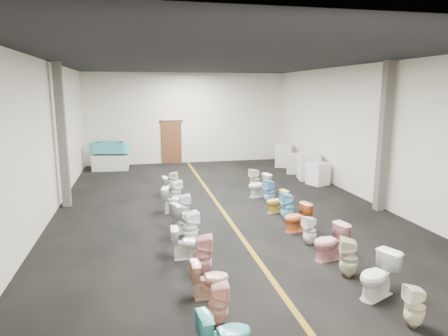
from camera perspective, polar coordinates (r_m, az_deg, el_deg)
The scene contains 40 objects.
floor at distance 12.88m, azimuth -0.77°, elevation -5.39°, with size 16.00×16.00×0.00m, color black.
ceiling at distance 12.38m, azimuth -0.82°, elevation 15.01°, with size 16.00×16.00×0.00m, color black.
wall_back at distance 20.30m, azimuth -5.34°, elevation 7.08°, with size 10.00×10.00×0.00m, color beige.
wall_front at distance 4.99m, azimuth 17.99°, elevation -5.82°, with size 10.00×10.00×0.00m, color beige.
wall_left at distance 12.44m, azimuth -24.03°, elevation 3.66°, with size 16.00×16.00×0.00m, color beige.
wall_right at distance 14.29m, azimuth 19.34°, elevation 4.83°, with size 16.00×16.00×0.00m, color beige.
aisle_stripe at distance 12.88m, azimuth -0.77°, elevation -5.37°, with size 0.12×15.60×0.01m, color #7D5C12.
back_door at distance 20.28m, azimuth -7.51°, elevation 3.62°, with size 1.00×0.10×2.10m, color #562D19.
door_frame at distance 20.18m, azimuth -7.58°, elevation 6.64°, with size 1.15×0.08×0.10m, color #331C11.
column_left at distance 13.37m, azimuth -22.14°, elevation 4.25°, with size 0.25×0.25×4.50m, color #59544C.
column_right at distance 12.90m, azimuth 21.85°, elevation 4.05°, with size 0.25×0.25×4.50m, color #59544C.
display_table at distance 19.23m, azimuth -15.91°, elevation 0.79°, with size 1.59×0.80×0.71m, color silver.
bathtub at distance 19.12m, azimuth -16.02°, elevation 2.90°, with size 1.83×0.93×0.55m.
appliance_crate_a at distance 16.04m, azimuth 13.31°, elevation -0.79°, with size 0.67×0.67×0.87m, color silver.
appliance_crate_b at distance 16.82m, azimuth 12.02°, elevation 0.23°, with size 0.81×0.81×1.11m, color silver.
appliance_crate_c at distance 18.09m, azimuth 10.22°, elevation 0.65°, with size 0.76×0.76×0.86m, color silver.
appliance_crate_d at distance 19.48m, azimuth 8.50°, elevation 1.79°, with size 0.76×0.76×1.09m, color silver.
toilet_left_0 at distance 5.87m, azimuth 0.13°, elevation -22.80°, with size 0.42×0.74×0.76m, color teal.
toilet_left_1 at distance 6.62m, azimuth -0.81°, elevation -18.85°, with size 0.32×0.32×0.70m, color #F4AC95.
toilet_left_2 at distance 7.38m, azimuth -2.03°, elevation -15.51°, with size 0.39×0.68×0.70m, color #EEB296.
toilet_left_3 at distance 8.12m, azimuth -3.09°, elevation -12.35°, with size 0.38×0.39×0.85m, color #E2A09E.
toilet_left_4 at distance 8.95m, azimuth -5.29°, elevation -10.55°, with size 0.40×0.71×0.72m, color white.
toilet_left_5 at distance 9.72m, azimuth -4.81°, elevation -8.47°, with size 0.36×0.37×0.81m, color white.
toilet_left_6 at distance 10.52m, azimuth -5.42°, elevation -6.94°, with size 0.45×0.80×0.81m, color silver.
toilet_left_7 at distance 11.38m, azimuth -5.77°, elevation -5.64°, with size 0.35×0.36×0.78m, color white.
toilet_left_8 at distance 12.12m, azimuth -6.97°, elevation -4.58°, with size 0.44×0.78×0.79m, color white.
toilet_left_9 at distance 13.05m, azimuth -6.88°, elevation -3.47°, with size 0.35×0.36×0.78m, color white.
toilet_left_10 at distance 13.96m, azimuth -7.31°, elevation -2.63°, with size 0.41×0.71×0.73m, color silver.
toilet_left_11 at distance 14.69m, azimuth -7.37°, elevation -1.94°, with size 0.33×0.33×0.73m, color white.
toilet_right_0 at distance 7.21m, azimuth 25.61°, elevation -17.41°, with size 0.31×0.32×0.69m, color #F4E5C6.
toilet_right_1 at distance 7.83m, azimuth 21.14°, elevation -14.14°, with size 0.46×0.81×0.83m, color white.
toilet_right_2 at distance 8.43m, azimuth 17.42°, elevation -12.10°, with size 0.37×0.37×0.81m, color beige.
toilet_right_3 at distance 9.13m, azimuth 14.91°, elevation -10.18°, with size 0.45×0.79×0.80m, color pink.
toilet_right_4 at distance 9.86m, azimuth 12.16°, elevation -8.69°, with size 0.32×0.33×0.71m, color white.
toilet_right_5 at distance 10.68m, azimuth 10.36°, elevation -6.98°, with size 0.42×0.73×0.75m, color orange.
toilet_right_6 at distance 11.41m, azimuth 9.05°, elevation -5.54°, with size 0.37×0.38×0.83m, color #6DC4EB.
toilet_right_7 at distance 12.20m, azimuth 7.53°, elevation -4.77°, with size 0.38×0.66×0.68m, color gold.
toilet_right_8 at distance 13.02m, azimuth 6.53°, elevation -3.42°, with size 0.37×0.38×0.82m, color #77B5F0.
toilet_right_9 at distance 13.88m, azimuth 5.04°, elevation -2.51°, with size 0.45×0.78×0.80m, color white.
toilet_right_10 at distance 14.73m, azimuth 4.43°, elevation -1.66°, with size 0.37×0.38×0.82m, color #F6E9CB.
Camera 1 is at (-2.46, -12.10, 3.65)m, focal length 32.00 mm.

